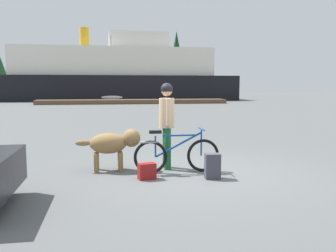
% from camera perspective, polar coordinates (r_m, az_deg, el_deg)
% --- Properties ---
extents(ground_plane, '(160.00, 160.00, 0.00)m').
position_cam_1_polar(ground_plane, '(7.47, 4.27, -7.20)').
color(ground_plane, '#595B5B').
extents(bicycle, '(1.74, 0.44, 0.89)m').
position_cam_1_polar(bicycle, '(7.35, 1.30, -4.47)').
color(bicycle, black).
rests_on(bicycle, ground_plane).
extents(person_cyclist, '(0.32, 0.53, 1.80)m').
position_cam_1_polar(person_cyclist, '(7.63, -0.20, 1.45)').
color(person_cyclist, '#19592D').
rests_on(person_cyclist, ground_plane).
extents(dog, '(1.32, 0.50, 0.85)m').
position_cam_1_polar(dog, '(7.60, -8.56, -2.68)').
color(dog, olive).
rests_on(dog, ground_plane).
extents(backpack, '(0.29, 0.22, 0.47)m').
position_cam_1_polar(backpack, '(6.96, 6.94, -6.22)').
color(backpack, '#3F3F4C').
rests_on(backpack, ground_plane).
extents(handbag_pannier, '(0.35, 0.25, 0.30)m').
position_cam_1_polar(handbag_pannier, '(6.89, -3.30, -7.04)').
color(handbag_pannier, maroon).
rests_on(handbag_pannier, ground_plane).
extents(dock_pier, '(17.89, 2.18, 0.40)m').
position_cam_1_polar(dock_pier, '(35.27, -5.44, 3.80)').
color(dock_pier, brown).
rests_on(dock_pier, ground_plane).
extents(ferry_boat, '(28.26, 8.69, 8.45)m').
position_cam_1_polar(ferry_boat, '(44.70, -8.19, 7.81)').
color(ferry_boat, black).
rests_on(ferry_boat, ground_plane).
extents(sailboat_moored, '(6.04, 1.69, 7.13)m').
position_cam_1_polar(sailboat_moored, '(41.13, -8.74, 4.53)').
color(sailboat_moored, silver).
rests_on(sailboat_moored, ground_plane).
extents(pine_tree_center, '(3.51, 3.51, 10.00)m').
position_cam_1_polar(pine_tree_center, '(59.41, -3.59, 11.03)').
color(pine_tree_center, '#4C331E').
rests_on(pine_tree_center, ground_plane).
extents(pine_tree_far_right, '(2.94, 2.94, 10.30)m').
position_cam_1_polar(pine_tree_far_right, '(59.78, 1.33, 10.87)').
color(pine_tree_far_right, '#4C331E').
rests_on(pine_tree_far_right, ground_plane).
extents(pine_tree_mid_back, '(3.95, 3.95, 10.02)m').
position_cam_1_polar(pine_tree_mid_back, '(65.35, -4.26, 10.56)').
color(pine_tree_mid_back, '#4C331E').
rests_on(pine_tree_mid_back, ground_plane).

